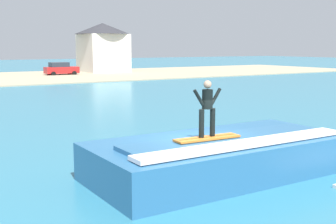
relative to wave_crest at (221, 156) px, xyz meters
name	(u,v)px	position (x,y,z in m)	size (l,w,h in m)	color
ground_plane	(197,176)	(-0.73, 0.26, -0.62)	(260.00, 260.00, 0.00)	teal
wave_crest	(221,156)	(0.00, 0.00, 0.00)	(8.31, 3.88, 1.31)	#29618F
surfboard	(207,138)	(-0.79, -0.32, 0.72)	(2.16, 0.59, 0.06)	orange
surfer	(207,106)	(-0.77, -0.28, 1.70)	(1.02, 0.32, 1.70)	black
car_far_shore	(61,69)	(11.63, 50.23, 0.33)	(4.59, 2.22, 1.86)	red
house_gabled_white	(103,45)	(19.69, 53.93, 3.60)	(8.66, 8.66, 7.63)	silver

